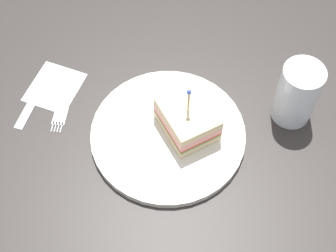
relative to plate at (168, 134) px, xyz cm
name	(u,v)px	position (x,y,z in cm)	size (l,w,h in cm)	color
ground_plane	(168,140)	(0.00, 0.00, -1.65)	(110.15, 110.15, 2.00)	#2D2826
plate	(168,134)	(0.00, 0.00, 0.00)	(25.27, 25.27, 1.30)	silver
sandwich_half_center	(187,119)	(2.96, -1.25, 3.27)	(8.97, 10.41, 10.38)	beige
drink_glass	(296,95)	(19.01, -9.30, 4.49)	(6.67, 6.67, 11.29)	gold
napkin	(55,87)	(-9.21, 20.22, -0.57)	(9.22, 8.30, 0.15)	white
fork	(62,108)	(-10.57, 15.58, -0.47)	(9.81, 9.49, 0.35)	silver
knife	(33,100)	(-13.66, 20.10, -0.47)	(11.91, 8.57, 0.35)	silver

